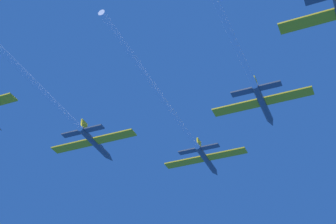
{
  "coord_description": "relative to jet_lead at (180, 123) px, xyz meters",
  "views": [
    {
      "loc": [
        32.58,
        -99.84,
        -59.0
      ],
      "look_at": [
        0.14,
        -21.37,
        0.02
      ],
      "focal_mm": 57.03,
      "sensor_mm": 36.0,
      "label": 1
    }
  ],
  "objects": [
    {
      "name": "jet_left_wing",
      "position": [
        -18.43,
        -16.58,
        -1.54
      ],
      "size": [
        18.9,
        54.44,
        3.13
      ],
      "color": "#4C5660"
    },
    {
      "name": "jet_lead",
      "position": [
        0.0,
        0.0,
        0.0
      ],
      "size": [
        18.9,
        57.8,
        3.13
      ],
      "color": "#4C5660"
    },
    {
      "name": "jet_right_wing",
      "position": [
        17.5,
        -15.11,
        -1.56
      ],
      "size": [
        18.9,
        50.25,
        3.13
      ],
      "color": "#4C5660"
    }
  ]
}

